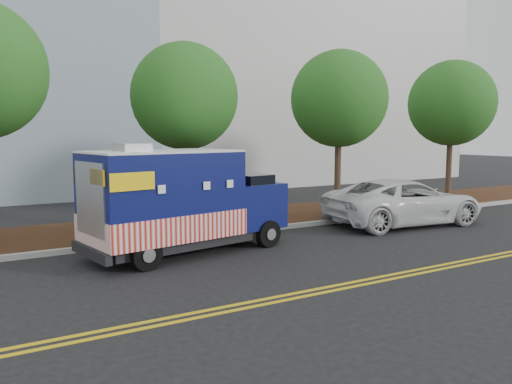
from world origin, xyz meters
TOP-DOWN VIEW (x-y plane):
  - ground at (0.00, 0.00)m, footprint 120.00×120.00m
  - curb at (0.00, 1.40)m, footprint 120.00×0.18m
  - mulch_strip at (0.00, 3.50)m, footprint 120.00×4.00m
  - centerline_near at (0.00, -4.45)m, footprint 120.00×0.10m
  - centerline_far at (0.00, -4.70)m, footprint 120.00×0.10m
  - tree_b at (-0.32, 3.17)m, footprint 3.53×3.53m
  - tree_c at (6.24, 3.21)m, footprint 3.83×3.83m
  - tree_d at (13.31, 3.53)m, footprint 4.01×4.01m
  - sign_post at (-1.82, 1.55)m, footprint 0.06×0.06m
  - food_truck at (-1.84, -0.10)m, footprint 5.90×3.02m
  - white_car at (6.64, 0.02)m, footprint 6.05×3.25m

SIDE VIEW (x-z plane):
  - ground at x=0.00m, z-range 0.00..0.00m
  - centerline_near at x=0.00m, z-range 0.00..0.01m
  - centerline_far at x=0.00m, z-range 0.00..0.01m
  - curb at x=0.00m, z-range 0.00..0.15m
  - mulch_strip at x=0.00m, z-range 0.00..0.15m
  - white_car at x=6.64m, z-range 0.00..1.61m
  - sign_post at x=-1.82m, z-range 0.00..2.40m
  - food_truck at x=-1.84m, z-range -0.14..2.83m
  - tree_b at x=-0.32m, z-range 1.32..7.52m
  - tree_c at x=6.24m, z-range 1.32..7.82m
  - tree_d at x=13.31m, z-range 1.31..7.94m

